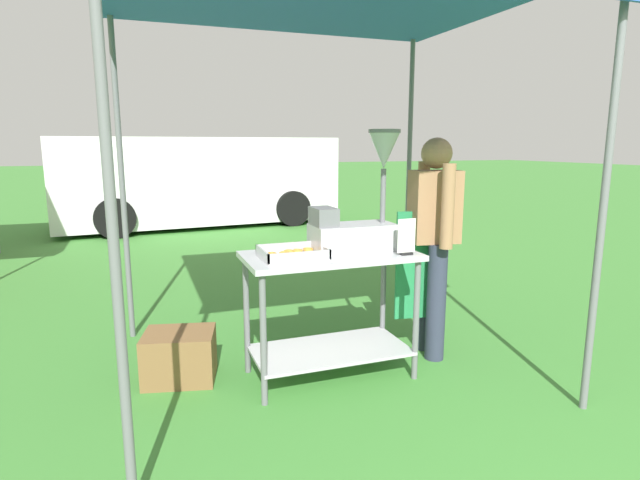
{
  "coord_description": "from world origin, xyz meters",
  "views": [
    {
      "loc": [
        -1.34,
        -2.02,
        1.56
      ],
      "look_at": [
        -0.16,
        1.23,
        0.91
      ],
      "focal_mm": 28.6,
      "sensor_mm": 36.0,
      "label": 1
    }
  ],
  "objects_px": {
    "vendor": "(432,236)",
    "donut_tray": "(293,255)",
    "donut_cart": "(330,291)",
    "supply_crate": "(180,356)",
    "van_white": "(197,180)",
    "menu_sign": "(406,240)",
    "donut_fryer": "(358,213)"
  },
  "relations": [
    {
      "from": "donut_tray",
      "to": "menu_sign",
      "type": "relative_size",
      "value": 1.7
    },
    {
      "from": "donut_cart",
      "to": "vendor",
      "type": "xyz_separation_m",
      "value": [
        0.84,
        0.1,
        0.3
      ]
    },
    {
      "from": "menu_sign",
      "to": "vendor",
      "type": "height_order",
      "value": "vendor"
    },
    {
      "from": "donut_fryer",
      "to": "van_white",
      "type": "distance_m",
      "value": 7.15
    },
    {
      "from": "donut_tray",
      "to": "van_white",
      "type": "height_order",
      "value": "van_white"
    },
    {
      "from": "donut_cart",
      "to": "donut_tray",
      "type": "height_order",
      "value": "donut_tray"
    },
    {
      "from": "donut_cart",
      "to": "donut_fryer",
      "type": "height_order",
      "value": "donut_fryer"
    },
    {
      "from": "supply_crate",
      "to": "van_white",
      "type": "distance_m",
      "value": 7.0
    },
    {
      "from": "menu_sign",
      "to": "van_white",
      "type": "xyz_separation_m",
      "value": [
        -0.47,
        7.39,
        -0.08
      ]
    },
    {
      "from": "donut_tray",
      "to": "menu_sign",
      "type": "height_order",
      "value": "menu_sign"
    },
    {
      "from": "donut_tray",
      "to": "menu_sign",
      "type": "distance_m",
      "value": 0.74
    },
    {
      "from": "donut_cart",
      "to": "donut_fryer",
      "type": "xyz_separation_m",
      "value": [
        0.22,
        0.04,
        0.51
      ]
    },
    {
      "from": "donut_cart",
      "to": "menu_sign",
      "type": "distance_m",
      "value": 0.61
    },
    {
      "from": "vendor",
      "to": "van_white",
      "type": "bearing_deg",
      "value": 96.89
    },
    {
      "from": "vendor",
      "to": "donut_tray",
      "type": "bearing_deg",
      "value": -172.04
    },
    {
      "from": "donut_cart",
      "to": "donut_fryer",
      "type": "bearing_deg",
      "value": 10.64
    },
    {
      "from": "donut_cart",
      "to": "donut_tray",
      "type": "bearing_deg",
      "value": -168.21
    },
    {
      "from": "van_white",
      "to": "menu_sign",
      "type": "bearing_deg",
      "value": -86.38
    },
    {
      "from": "donut_cart",
      "to": "donut_tray",
      "type": "relative_size",
      "value": 2.84
    },
    {
      "from": "donut_tray",
      "to": "vendor",
      "type": "xyz_separation_m",
      "value": [
        1.11,
        0.16,
        0.03
      ]
    },
    {
      "from": "donut_fryer",
      "to": "vendor",
      "type": "xyz_separation_m",
      "value": [
        0.62,
        0.06,
        -0.21
      ]
    },
    {
      "from": "donut_fryer",
      "to": "supply_crate",
      "type": "bearing_deg",
      "value": 168.32
    },
    {
      "from": "van_white",
      "to": "vendor",
      "type": "bearing_deg",
      "value": -83.11
    },
    {
      "from": "donut_tray",
      "to": "donut_fryer",
      "type": "relative_size",
      "value": 0.5
    },
    {
      "from": "donut_fryer",
      "to": "supply_crate",
      "type": "relative_size",
      "value": 1.52
    },
    {
      "from": "donut_cart",
      "to": "supply_crate",
      "type": "xyz_separation_m",
      "value": [
        -0.97,
        0.29,
        -0.43
      ]
    },
    {
      "from": "donut_cart",
      "to": "vendor",
      "type": "height_order",
      "value": "vendor"
    },
    {
      "from": "donut_tray",
      "to": "donut_fryer",
      "type": "distance_m",
      "value": 0.55
    },
    {
      "from": "menu_sign",
      "to": "supply_crate",
      "type": "bearing_deg",
      "value": 160.92
    },
    {
      "from": "donut_cart",
      "to": "supply_crate",
      "type": "distance_m",
      "value": 1.1
    },
    {
      "from": "donut_cart",
      "to": "van_white",
      "type": "height_order",
      "value": "van_white"
    },
    {
      "from": "donut_fryer",
      "to": "van_white",
      "type": "bearing_deg",
      "value": 91.9
    }
  ]
}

